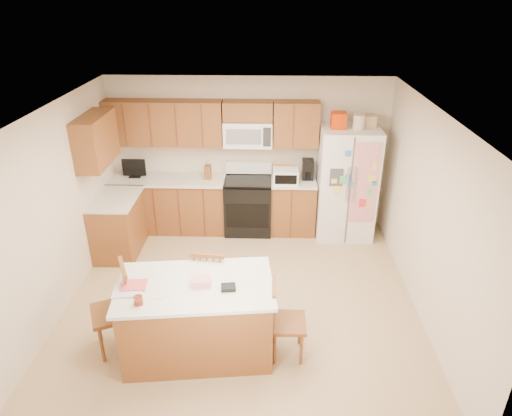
{
  "coord_description": "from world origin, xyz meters",
  "views": [
    {
      "loc": [
        0.34,
        -4.87,
        3.75
      ],
      "look_at": [
        0.18,
        0.35,
        1.18
      ],
      "focal_mm": 32.0,
      "sensor_mm": 36.0,
      "label": 1
    }
  ],
  "objects_px": {
    "windsor_chair_left": "(114,311)",
    "windsor_chair_right": "(286,322)",
    "stove": "(248,204)",
    "windsor_chair_back": "(211,284)",
    "refrigerator": "(346,182)",
    "island": "(197,318)"
  },
  "relations": [
    {
      "from": "windsor_chair_left",
      "to": "windsor_chair_right",
      "type": "relative_size",
      "value": 1.13
    },
    {
      "from": "stove",
      "to": "windsor_chair_left",
      "type": "distance_m",
      "value": 3.14
    },
    {
      "from": "windsor_chair_back",
      "to": "refrigerator",
      "type": "bearing_deg",
      "value": 48.82
    },
    {
      "from": "stove",
      "to": "windsor_chair_left",
      "type": "xyz_separation_m",
      "value": [
        -1.35,
        -2.84,
        0.03
      ]
    },
    {
      "from": "stove",
      "to": "island",
      "type": "distance_m",
      "value": 2.9
    },
    {
      "from": "windsor_chair_back",
      "to": "windsor_chair_right",
      "type": "distance_m",
      "value": 1.1
    },
    {
      "from": "refrigerator",
      "to": "windsor_chair_back",
      "type": "distance_m",
      "value": 2.95
    },
    {
      "from": "windsor_chair_right",
      "to": "island",
      "type": "bearing_deg",
      "value": 178.56
    },
    {
      "from": "refrigerator",
      "to": "windsor_chair_right",
      "type": "distance_m",
      "value": 3.05
    },
    {
      "from": "refrigerator",
      "to": "windsor_chair_back",
      "type": "height_order",
      "value": "refrigerator"
    },
    {
      "from": "windsor_chair_left",
      "to": "windsor_chair_back",
      "type": "relative_size",
      "value": 1.07
    },
    {
      "from": "island",
      "to": "windsor_chair_left",
      "type": "bearing_deg",
      "value": 178.18
    },
    {
      "from": "island",
      "to": "windsor_chair_back",
      "type": "xyz_separation_m",
      "value": [
        0.08,
        0.61,
        0.01
      ]
    },
    {
      "from": "stove",
      "to": "windsor_chair_left",
      "type": "relative_size",
      "value": 1.07
    },
    {
      "from": "stove",
      "to": "windsor_chair_right",
      "type": "height_order",
      "value": "stove"
    },
    {
      "from": "windsor_chair_right",
      "to": "windsor_chair_left",
      "type": "bearing_deg",
      "value": 178.38
    },
    {
      "from": "windsor_chair_left",
      "to": "island",
      "type": "bearing_deg",
      "value": -1.82
    },
    {
      "from": "windsor_chair_left",
      "to": "stove",
      "type": "bearing_deg",
      "value": 64.48
    },
    {
      "from": "island",
      "to": "refrigerator",
      "type": "bearing_deg",
      "value": 54.51
    },
    {
      "from": "refrigerator",
      "to": "windsor_chair_right",
      "type": "height_order",
      "value": "refrigerator"
    },
    {
      "from": "windsor_chair_left",
      "to": "windsor_chair_back",
      "type": "height_order",
      "value": "windsor_chair_left"
    },
    {
      "from": "stove",
      "to": "refrigerator",
      "type": "bearing_deg",
      "value": -2.3
    }
  ]
}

